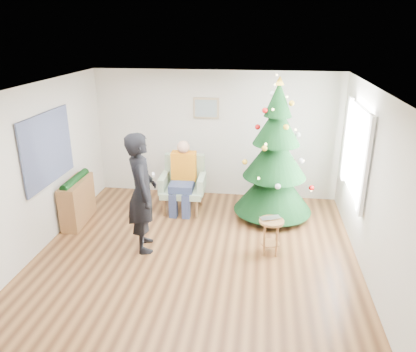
# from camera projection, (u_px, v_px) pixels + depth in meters

# --- Properties ---
(floor) EXTENTS (5.00, 5.00, 0.00)m
(floor) POSITION_uv_depth(u_px,v_px,m) (197.00, 253.00, 6.45)
(floor) COLOR brown
(floor) RESTS_ON ground
(ceiling) EXTENTS (5.00, 5.00, 0.00)m
(ceiling) POSITION_uv_depth(u_px,v_px,m) (195.00, 88.00, 5.54)
(ceiling) COLOR white
(ceiling) RESTS_ON wall_back
(wall_back) EXTENTS (5.00, 0.00, 5.00)m
(wall_back) POSITION_uv_depth(u_px,v_px,m) (216.00, 135.00, 8.32)
(wall_back) COLOR silver
(wall_back) RESTS_ON floor
(wall_front) EXTENTS (5.00, 0.00, 5.00)m
(wall_front) POSITION_uv_depth(u_px,v_px,m) (150.00, 273.00, 3.67)
(wall_front) COLOR silver
(wall_front) RESTS_ON floor
(wall_left) EXTENTS (0.00, 5.00, 5.00)m
(wall_left) POSITION_uv_depth(u_px,v_px,m) (38.00, 169.00, 6.32)
(wall_left) COLOR silver
(wall_left) RESTS_ON floor
(wall_right) EXTENTS (0.00, 5.00, 5.00)m
(wall_right) POSITION_uv_depth(u_px,v_px,m) (372.00, 186.00, 5.67)
(wall_right) COLOR silver
(wall_right) RESTS_ON floor
(window_panel) EXTENTS (0.04, 1.30, 1.40)m
(window_panel) POSITION_uv_depth(u_px,v_px,m) (357.00, 151.00, 6.53)
(window_panel) COLOR white
(window_panel) RESTS_ON wall_right
(curtains) EXTENTS (0.05, 1.75, 1.50)m
(curtains) POSITION_uv_depth(u_px,v_px,m) (355.00, 151.00, 6.54)
(curtains) COLOR white
(curtains) RESTS_ON wall_right
(christmas_tree) EXTENTS (1.45, 1.45, 2.62)m
(christmas_tree) POSITION_uv_depth(u_px,v_px,m) (275.00, 157.00, 7.31)
(christmas_tree) COLOR #3F2816
(christmas_tree) RESTS_ON floor
(stool) EXTENTS (0.39, 0.39, 0.58)m
(stool) POSITION_uv_depth(u_px,v_px,m) (271.00, 236.00, 6.35)
(stool) COLOR brown
(stool) RESTS_ON floor
(laptop) EXTENTS (0.38, 0.32, 0.03)m
(laptop) POSITION_uv_depth(u_px,v_px,m) (272.00, 219.00, 6.25)
(laptop) COLOR silver
(laptop) RESTS_ON stool
(armchair) EXTENTS (0.87, 0.80, 1.05)m
(armchair) POSITION_uv_depth(u_px,v_px,m) (183.00, 190.00, 7.89)
(armchair) COLOR #95AE8C
(armchair) RESTS_ON floor
(seated_person) EXTENTS (0.48, 0.68, 1.37)m
(seated_person) POSITION_uv_depth(u_px,v_px,m) (183.00, 176.00, 7.72)
(seated_person) COLOR navy
(seated_person) RESTS_ON armchair
(standing_man) EXTENTS (0.67, 0.81, 1.93)m
(standing_man) POSITION_uv_depth(u_px,v_px,m) (142.00, 193.00, 6.30)
(standing_man) COLOR black
(standing_man) RESTS_ON floor
(game_controller) EXTENTS (0.08, 0.13, 0.04)m
(game_controller) POSITION_uv_depth(u_px,v_px,m) (153.00, 175.00, 6.13)
(game_controller) COLOR white
(game_controller) RESTS_ON standing_man
(console) EXTENTS (0.36, 1.02, 0.80)m
(console) POSITION_uv_depth(u_px,v_px,m) (78.00, 201.00, 7.37)
(console) COLOR brown
(console) RESTS_ON floor
(garland) EXTENTS (0.14, 0.90, 0.14)m
(garland) POSITION_uv_depth(u_px,v_px,m) (75.00, 180.00, 7.22)
(garland) COLOR black
(garland) RESTS_ON console
(tapestry) EXTENTS (0.03, 1.50, 1.15)m
(tapestry) POSITION_uv_depth(u_px,v_px,m) (48.00, 149.00, 6.51)
(tapestry) COLOR black
(tapestry) RESTS_ON wall_left
(framed_picture) EXTENTS (0.52, 0.05, 0.42)m
(framed_picture) POSITION_uv_depth(u_px,v_px,m) (206.00, 108.00, 8.12)
(framed_picture) COLOR tan
(framed_picture) RESTS_ON wall_back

